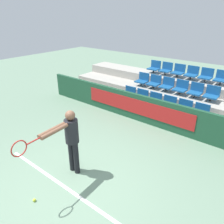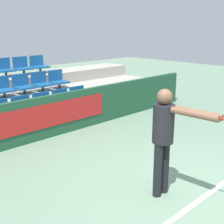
{
  "view_description": "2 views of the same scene",
  "coord_description": "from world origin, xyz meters",
  "px_view_note": "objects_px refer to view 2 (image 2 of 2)",
  "views": [
    {
      "loc": [
        3.16,
        -2.39,
        3.62
      ],
      "look_at": [
        -0.32,
        2.0,
        1.01
      ],
      "focal_mm": 35.0,
      "sensor_mm": 36.0,
      "label": 1
    },
    {
      "loc": [
        -3.78,
        -2.14,
        2.51
      ],
      "look_at": [
        -0.12,
        1.61,
        1.04
      ],
      "focal_mm": 50.0,
      "sensor_mm": 36.0,
      "label": 2
    }
  ],
  "objects_px": {
    "stadium_chair_3": "(44,104)",
    "stadium_chair_10": "(41,82)",
    "stadium_chair_9": "(23,85)",
    "tennis_player": "(168,132)",
    "stadium_chair_11": "(58,80)",
    "stadium_chair_1": "(1,113)",
    "stadium_chair_5": "(80,97)",
    "stadium_chair_17": "(39,65)",
    "stadium_chair_16": "(22,66)",
    "stadium_chair_8": "(3,88)",
    "stadium_chair_15": "(4,68)",
    "stadium_chair_4": "(63,100)",
    "stadium_chair_2": "(23,108)"
  },
  "relations": [
    {
      "from": "stadium_chair_1",
      "to": "stadium_chair_10",
      "type": "distance_m",
      "value": 2.01
    },
    {
      "from": "stadium_chair_1",
      "to": "stadium_chair_11",
      "type": "height_order",
      "value": "stadium_chair_11"
    },
    {
      "from": "stadium_chair_3",
      "to": "stadium_chair_8",
      "type": "height_order",
      "value": "stadium_chair_8"
    },
    {
      "from": "stadium_chair_4",
      "to": "stadium_chair_15",
      "type": "bearing_deg",
      "value": 105.82
    },
    {
      "from": "stadium_chair_8",
      "to": "stadium_chair_2",
      "type": "bearing_deg",
      "value": -90.0
    },
    {
      "from": "stadium_chair_11",
      "to": "stadium_chair_3",
      "type": "bearing_deg",
      "value": -138.57
    },
    {
      "from": "stadium_chair_10",
      "to": "stadium_chair_16",
      "type": "relative_size",
      "value": 1.0
    },
    {
      "from": "stadium_chair_3",
      "to": "stadium_chair_10",
      "type": "xyz_separation_m",
      "value": [
        0.57,
        1.0,
        0.35
      ]
    },
    {
      "from": "stadium_chair_5",
      "to": "stadium_chair_16",
      "type": "relative_size",
      "value": 1.0
    },
    {
      "from": "stadium_chair_11",
      "to": "stadium_chair_15",
      "type": "distance_m",
      "value": 1.55
    },
    {
      "from": "stadium_chair_17",
      "to": "stadium_chair_8",
      "type": "bearing_deg",
      "value": -149.53
    },
    {
      "from": "stadium_chair_10",
      "to": "stadium_chair_16",
      "type": "distance_m",
      "value": 1.06
    },
    {
      "from": "stadium_chair_3",
      "to": "stadium_chair_8",
      "type": "relative_size",
      "value": 1.0
    },
    {
      "from": "stadium_chair_2",
      "to": "stadium_chair_15",
      "type": "height_order",
      "value": "stadium_chair_15"
    },
    {
      "from": "stadium_chair_4",
      "to": "stadium_chair_17",
      "type": "height_order",
      "value": "stadium_chair_17"
    },
    {
      "from": "stadium_chair_8",
      "to": "stadium_chair_9",
      "type": "bearing_deg",
      "value": 0.0
    },
    {
      "from": "stadium_chair_4",
      "to": "stadium_chair_8",
      "type": "relative_size",
      "value": 1.0
    },
    {
      "from": "stadium_chair_4",
      "to": "stadium_chair_10",
      "type": "xyz_separation_m",
      "value": [
        0.0,
        1.0,
        0.35
      ]
    },
    {
      "from": "stadium_chair_2",
      "to": "stadium_chair_10",
      "type": "xyz_separation_m",
      "value": [
        1.13,
        1.0,
        0.35
      ]
    },
    {
      "from": "stadium_chair_10",
      "to": "stadium_chair_17",
      "type": "bearing_deg",
      "value": 60.46
    },
    {
      "from": "stadium_chair_5",
      "to": "stadium_chair_10",
      "type": "xyz_separation_m",
      "value": [
        -0.57,
        1.0,
        0.35
      ]
    },
    {
      "from": "stadium_chair_4",
      "to": "stadium_chair_16",
      "type": "bearing_deg",
      "value": 90.0
    },
    {
      "from": "stadium_chair_3",
      "to": "stadium_chair_10",
      "type": "relative_size",
      "value": 1.0
    },
    {
      "from": "stadium_chair_2",
      "to": "stadium_chair_10",
      "type": "relative_size",
      "value": 1.0
    },
    {
      "from": "stadium_chair_1",
      "to": "stadium_chair_3",
      "type": "bearing_deg",
      "value": 0.0
    },
    {
      "from": "stadium_chair_1",
      "to": "stadium_chair_8",
      "type": "bearing_deg",
      "value": 60.46
    },
    {
      "from": "stadium_chair_11",
      "to": "stadium_chair_8",
      "type": "bearing_deg",
      "value": 180.0
    },
    {
      "from": "stadium_chair_2",
      "to": "stadium_chair_10",
      "type": "bearing_deg",
      "value": 41.43
    },
    {
      "from": "stadium_chair_8",
      "to": "tennis_player",
      "type": "relative_size",
      "value": 0.32
    },
    {
      "from": "stadium_chair_8",
      "to": "stadium_chair_9",
      "type": "relative_size",
      "value": 1.0
    },
    {
      "from": "stadium_chair_9",
      "to": "tennis_player",
      "type": "bearing_deg",
      "value": -95.83
    },
    {
      "from": "stadium_chair_3",
      "to": "stadium_chair_10",
      "type": "bearing_deg",
      "value": 60.46
    },
    {
      "from": "stadium_chair_16",
      "to": "stadium_chair_17",
      "type": "height_order",
      "value": "same"
    },
    {
      "from": "stadium_chair_5",
      "to": "stadium_chair_15",
      "type": "xyz_separation_m",
      "value": [
        -1.13,
        2.0,
        0.71
      ]
    },
    {
      "from": "stadium_chair_1",
      "to": "stadium_chair_16",
      "type": "xyz_separation_m",
      "value": [
        1.7,
        2.0,
        0.71
      ]
    },
    {
      "from": "stadium_chair_17",
      "to": "stadium_chair_9",
      "type": "bearing_deg",
      "value": -138.57
    },
    {
      "from": "stadium_chair_10",
      "to": "stadium_chair_11",
      "type": "bearing_deg",
      "value": 0.0
    },
    {
      "from": "stadium_chair_1",
      "to": "stadium_chair_16",
      "type": "bearing_deg",
      "value": 49.64
    },
    {
      "from": "stadium_chair_2",
      "to": "stadium_chair_15",
      "type": "relative_size",
      "value": 1.0
    },
    {
      "from": "stadium_chair_11",
      "to": "stadium_chair_9",
      "type": "bearing_deg",
      "value": 180.0
    },
    {
      "from": "stadium_chair_2",
      "to": "stadium_chair_10",
      "type": "distance_m",
      "value": 1.55
    },
    {
      "from": "stadium_chair_1",
      "to": "stadium_chair_3",
      "type": "xyz_separation_m",
      "value": [
        1.13,
        0.0,
        0.0
      ]
    },
    {
      "from": "tennis_player",
      "to": "stadium_chair_2",
      "type": "bearing_deg",
      "value": 87.5
    },
    {
      "from": "stadium_chair_1",
      "to": "tennis_player",
      "type": "bearing_deg",
      "value": -81.55
    },
    {
      "from": "stadium_chair_5",
      "to": "stadium_chair_17",
      "type": "height_order",
      "value": "stadium_chair_17"
    },
    {
      "from": "stadium_chair_3",
      "to": "tennis_player",
      "type": "xyz_separation_m",
      "value": [
        -0.52,
        -4.12,
        0.42
      ]
    },
    {
      "from": "stadium_chair_5",
      "to": "stadium_chair_15",
      "type": "bearing_deg",
      "value": 119.54
    },
    {
      "from": "stadium_chair_3",
      "to": "stadium_chair_11",
      "type": "bearing_deg",
      "value": 41.43
    },
    {
      "from": "stadium_chair_3",
      "to": "tennis_player",
      "type": "relative_size",
      "value": 0.32
    },
    {
      "from": "stadium_chair_11",
      "to": "stadium_chair_16",
      "type": "bearing_deg",
      "value": 119.54
    }
  ]
}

